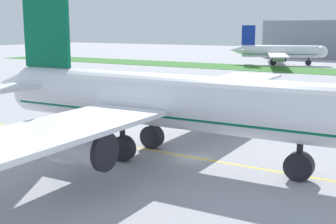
{
  "coord_description": "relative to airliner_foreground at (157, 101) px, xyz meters",
  "views": [
    {
      "loc": [
        23.13,
        -42.59,
        14.4
      ],
      "look_at": [
        -5.67,
        4.08,
        4.1
      ],
      "focal_mm": 47.85,
      "sensor_mm": 36.0,
      "label": 1
    }
  ],
  "objects": [
    {
      "name": "service_truck_baggage_loader",
      "position": [
        -6.72,
        33.36,
        -4.96
      ],
      "size": [
        5.68,
        3.71,
        2.58
      ],
      "color": "#33478C",
      "rests_on": "ground"
    },
    {
      "name": "ground_plane",
      "position": [
        3.65,
        1.55,
        -6.4
      ],
      "size": [
        600.0,
        600.0,
        0.0
      ],
      "primitive_type": "plane",
      "color": "#9E9EA3",
      "rests_on": "ground"
    },
    {
      "name": "airliner_foreground",
      "position": [
        0.0,
        0.0,
        0.0
      ],
      "size": [
        50.38,
        78.26,
        18.88
      ],
      "color": "white",
      "rests_on": "ground"
    },
    {
      "name": "apron_taxi_line",
      "position": [
        3.65,
        1.98,
        -6.4
      ],
      "size": [
        280.0,
        0.36,
        0.01
      ],
      "primitive_type": "cube",
      "color": "yellow",
      "rests_on": "ground"
    },
    {
      "name": "parked_airliner_far_left",
      "position": [
        -29.46,
        132.88,
        -1.16
      ],
      "size": [
        35.99,
        55.87,
        15.49
      ],
      "color": "white",
      "rests_on": "ground"
    }
  ]
}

